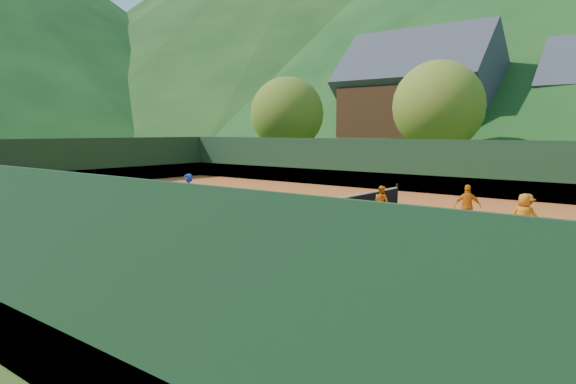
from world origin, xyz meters
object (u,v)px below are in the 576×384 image
Objects in this scene: tennis_net at (321,213)px; student_b at (468,206)px; student_c at (524,217)px; student_d at (527,215)px; student_a at (381,202)px; chalet_left at (419,107)px; coach at (188,197)px; ball_hopper at (109,207)px.

student_b is at bearing 36.96° from tennis_net.
student_c reaches higher than student_d.
student_a is 29.44m from chalet_left.
student_d is at bearing 147.24° from student_b.
chalet_left is (-14.20, 26.84, 4.85)m from student_b.
chalet_left is at bearing 104.81° from coach.
student_c is (11.26, 4.06, -0.14)m from coach.
tennis_net reaches higher than ball_hopper.
student_b reaches higher than tennis_net.
chalet_left reaches higher than ball_hopper.
student_d is 0.12× the size of tennis_net.
student_d is at bearing 24.57° from tennis_net.
coach is at bearing 23.56° from student_d.
coach is 1.39× the size of student_a.
chalet_left is at bearing 96.87° from ball_hopper.
chalet_left is (-10.80, 26.93, 4.97)m from student_a.
chalet_left reaches higher than tennis_net.
student_b is at bearing -162.30° from student_a.
student_a is 0.84× the size of student_b.
student_b is 1.56× the size of ball_hopper.
student_b is 1.03× the size of student_c.
student_c is 0.13× the size of tennis_net.
student_c is at bearing 97.68° from student_d.
student_c is at bearing 17.90° from tennis_net.
student_d is (2.06, -0.30, -0.07)m from student_b.
coach is 7.63m from student_a.
coach is at bearing -80.93° from chalet_left.
coach is 0.15× the size of tennis_net.
student_c is 0.81m from student_d.
coach is at bearing 5.13° from student_b.
tennis_net is (4.89, 2.00, -0.40)m from coach.
student_b reaches higher than student_c.
tennis_net is at bearing 40.12° from ball_hopper.
student_c is 1.07× the size of student_d.
tennis_net is 32.04m from chalet_left.
ball_hopper is at bearing 24.56° from student_c.
chalet_left is at bearing -59.08° from student_d.
ball_hopper is at bearing 14.37° from student_b.
chalet_left reaches higher than coach.
student_a is 1.30× the size of ball_hopper.
student_d is at bearing -166.00° from student_a.
student_c is 14.00m from ball_hopper.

